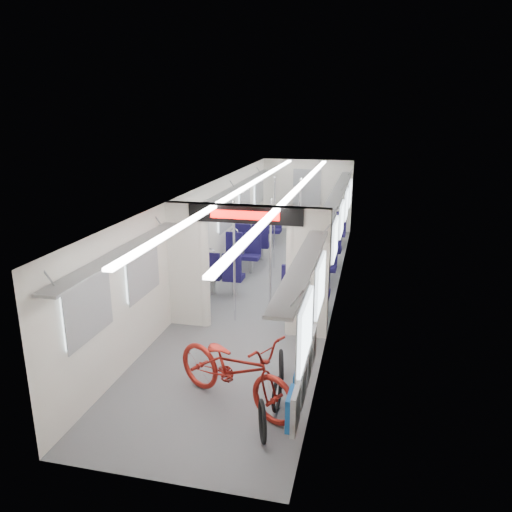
# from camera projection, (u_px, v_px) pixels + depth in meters

# --- Properties ---
(carriage) EXTENTS (12.00, 12.02, 2.31)m
(carriage) POSITION_uv_depth(u_px,v_px,m) (267.00, 228.00, 10.33)
(carriage) COLOR #515456
(carriage) RESTS_ON ground
(bicycle) EXTENTS (2.14, 1.55, 1.07)m
(bicycle) POSITION_uv_depth(u_px,v_px,m) (235.00, 369.00, 6.66)
(bicycle) COLOR maroon
(bicycle) RESTS_ON ground
(flip_bench) EXTENTS (0.12, 2.09, 0.49)m
(flip_bench) POSITION_uv_depth(u_px,v_px,m) (303.00, 373.00, 6.47)
(flip_bench) COLOR gray
(flip_bench) RESTS_ON carriage
(bike_hoop_a) EXTENTS (0.22, 0.52, 0.53)m
(bike_hoop_a) POSITION_uv_depth(u_px,v_px,m) (262.00, 423.00, 6.00)
(bike_hoop_a) COLOR black
(bike_hoop_a) RESTS_ON ground
(bike_hoop_b) EXTENTS (0.06, 0.48, 0.48)m
(bike_hoop_b) POSITION_uv_depth(u_px,v_px,m) (277.00, 396.00, 6.62)
(bike_hoop_b) COLOR black
(bike_hoop_b) RESTS_ON ground
(bike_hoop_c) EXTENTS (0.17, 0.49, 0.49)m
(bike_hoop_c) POSITION_uv_depth(u_px,v_px,m) (281.00, 367.00, 7.33)
(bike_hoop_c) COLOR black
(bike_hoop_c) RESTS_ON ground
(seat_bay_near_left) EXTENTS (0.88, 1.95, 1.06)m
(seat_bay_near_left) POSITION_uv_depth(u_px,v_px,m) (233.00, 260.00, 11.43)
(seat_bay_near_left) COLOR #100B33
(seat_bay_near_left) RESTS_ON ground
(seat_bay_near_right) EXTENTS (0.92, 2.13, 1.12)m
(seat_bay_near_right) POSITION_uv_depth(u_px,v_px,m) (312.00, 272.00, 10.54)
(seat_bay_near_right) COLOR #100B33
(seat_bay_near_right) RESTS_ON ground
(seat_bay_far_left) EXTENTS (0.90, 2.04, 1.09)m
(seat_bay_far_left) POSITION_uv_depth(u_px,v_px,m) (260.00, 232.00, 13.99)
(seat_bay_far_left) COLOR #100B33
(seat_bay_far_left) RESTS_ON ground
(seat_bay_far_right) EXTENTS (0.93, 2.17, 1.13)m
(seat_bay_far_right) POSITION_uv_depth(u_px,v_px,m) (327.00, 235.00, 13.59)
(seat_bay_far_right) COLOR #100B33
(seat_bay_far_right) RESTS_ON ground
(stanchion_near_left) EXTENTS (0.04, 0.04, 2.30)m
(stanchion_near_left) POSITION_uv_depth(u_px,v_px,m) (234.00, 263.00, 9.17)
(stanchion_near_left) COLOR silver
(stanchion_near_left) RESTS_ON ground
(stanchion_near_right) EXTENTS (0.04, 0.04, 2.30)m
(stanchion_near_right) POSITION_uv_depth(u_px,v_px,m) (270.00, 259.00, 9.42)
(stanchion_near_right) COLOR silver
(stanchion_near_right) RESTS_ON ground
(stanchion_far_left) EXTENTS (0.04, 0.04, 2.30)m
(stanchion_far_left) POSITION_uv_depth(u_px,v_px,m) (274.00, 224.00, 12.28)
(stanchion_far_left) COLOR silver
(stanchion_far_left) RESTS_ON ground
(stanchion_far_right) EXTENTS (0.05, 0.05, 2.30)m
(stanchion_far_right) POSITION_uv_depth(u_px,v_px,m) (300.00, 225.00, 12.08)
(stanchion_far_right) COLOR silver
(stanchion_far_right) RESTS_ON ground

